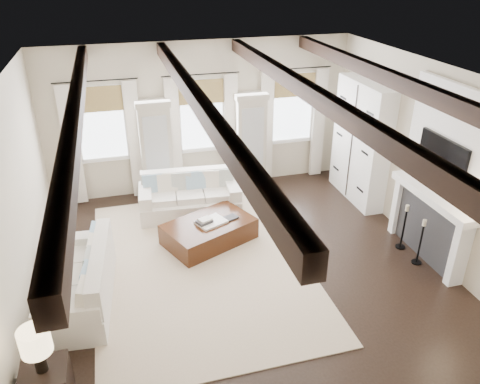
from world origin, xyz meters
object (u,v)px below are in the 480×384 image
object	(u,v)px
ottoman	(209,232)
sofa_left	(83,282)
side_table_back	(154,181)
sofa_back	(190,197)

from	to	relation	value
ottoman	sofa_left	bearing A→B (deg)	-176.34
ottoman	side_table_back	xyz separation A→B (m)	(-0.75, 2.27, 0.07)
sofa_left	sofa_back	bearing A→B (deg)	48.66
sofa_back	ottoman	xyz separation A→B (m)	(0.14, -1.17, -0.14)
sofa_back	ottoman	bearing A→B (deg)	-82.95
ottoman	side_table_back	bearing A→B (deg)	84.40
sofa_back	sofa_left	distance (m)	3.04
sofa_left	ottoman	world-z (taller)	sofa_left
sofa_left	ottoman	size ratio (longest dim) A/B	1.35
ottoman	side_table_back	distance (m)	2.39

